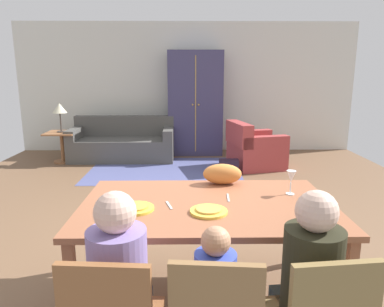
# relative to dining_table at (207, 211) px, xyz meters

# --- Properties ---
(ground_plane) EXTENTS (7.13, 6.77, 0.02)m
(ground_plane) POSITION_rel_dining_table_xyz_m (-0.15, 1.93, -0.71)
(ground_plane) COLOR brown
(back_wall) EXTENTS (7.13, 0.10, 2.70)m
(back_wall) POSITION_rel_dining_table_xyz_m (-0.15, 5.36, 0.65)
(back_wall) COLOR silver
(back_wall) RESTS_ON ground_plane
(dining_table) EXTENTS (1.79, 1.10, 0.76)m
(dining_table) POSITION_rel_dining_table_xyz_m (0.00, 0.00, 0.00)
(dining_table) COLOR #96583A
(dining_table) RESTS_ON ground_plane
(plate_near_man) EXTENTS (0.25, 0.25, 0.02)m
(plate_near_man) POSITION_rel_dining_table_xyz_m (-0.49, -0.12, 0.07)
(plate_near_man) COLOR yellow
(plate_near_man) RESTS_ON dining_table
(pizza_near_man) EXTENTS (0.17, 0.17, 0.01)m
(pizza_near_man) POSITION_rel_dining_table_xyz_m (-0.49, -0.12, 0.09)
(pizza_near_man) COLOR gold
(pizza_near_man) RESTS_ON plate_near_man
(plate_near_child) EXTENTS (0.25, 0.25, 0.02)m
(plate_near_child) POSITION_rel_dining_table_xyz_m (-0.00, -0.18, 0.07)
(plate_near_child) COLOR yellow
(plate_near_child) RESTS_ON dining_table
(pizza_near_child) EXTENTS (0.17, 0.17, 0.01)m
(pizza_near_child) POSITION_rel_dining_table_xyz_m (-0.00, -0.18, 0.09)
(pizza_near_child) COLOR gold
(pizza_near_child) RESTS_ON plate_near_child
(wine_glass) EXTENTS (0.07, 0.07, 0.19)m
(wine_glass) POSITION_rel_dining_table_xyz_m (0.64, 0.18, 0.20)
(wine_glass) COLOR silver
(wine_glass) RESTS_ON dining_table
(fork) EXTENTS (0.06, 0.15, 0.01)m
(fork) POSITION_rel_dining_table_xyz_m (-0.27, -0.05, 0.07)
(fork) COLOR silver
(fork) RESTS_ON dining_table
(knife) EXTENTS (0.02, 0.17, 0.01)m
(knife) POSITION_rel_dining_table_xyz_m (0.16, 0.10, 0.07)
(knife) COLOR silver
(knife) RESTS_ON dining_table
(person_man) EXTENTS (0.30, 0.41, 1.11)m
(person_man) POSITION_rel_dining_table_xyz_m (-0.49, -0.73, -0.18)
(person_man) COLOR #27344F
(person_man) RESTS_ON ground_plane
(person_woman) EXTENTS (0.31, 0.41, 1.11)m
(person_woman) POSITION_rel_dining_table_xyz_m (0.49, -0.73, -0.18)
(person_woman) COLOR #324441
(person_woman) RESTS_ON ground_plane
(cat) EXTENTS (0.33, 0.17, 0.17)m
(cat) POSITION_rel_dining_table_xyz_m (0.15, 0.45, 0.15)
(cat) COLOR #D17A38
(cat) RESTS_ON dining_table
(area_rug) EXTENTS (2.60, 1.80, 0.01)m
(area_rug) POSITION_rel_dining_table_xyz_m (-0.54, 3.65, -0.69)
(area_rug) COLOR #4C5284
(area_rug) RESTS_ON ground_plane
(couch) EXTENTS (1.99, 0.86, 0.82)m
(couch) POSITION_rel_dining_table_xyz_m (-1.41, 4.51, -0.39)
(couch) COLOR #4C4B47
(couch) RESTS_ON ground_plane
(armchair) EXTENTS (1.03, 1.02, 0.82)m
(armchair) POSITION_rel_dining_table_xyz_m (1.05, 3.84, -0.38)
(armchair) COLOR #A13A39
(armchair) RESTS_ON ground_plane
(armoire) EXTENTS (1.10, 0.59, 2.10)m
(armoire) POSITION_rel_dining_table_xyz_m (0.03, 4.97, 0.35)
(armoire) COLOR #3A365A
(armoire) RESTS_ON ground_plane
(side_table) EXTENTS (0.56, 0.56, 0.58)m
(side_table) POSITION_rel_dining_table_xyz_m (-2.51, 4.25, -0.32)
(side_table) COLOR #94603B
(side_table) RESTS_ON ground_plane
(table_lamp) EXTENTS (0.26, 0.26, 0.54)m
(table_lamp) POSITION_rel_dining_table_xyz_m (-2.51, 4.25, 0.31)
(table_lamp) COLOR #463B35
(table_lamp) RESTS_ON side_table
(handbag) EXTENTS (0.32, 0.16, 0.26)m
(handbag) POSITION_rel_dining_table_xyz_m (0.55, 3.35, -0.57)
(handbag) COLOR black
(handbag) RESTS_ON ground_plane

